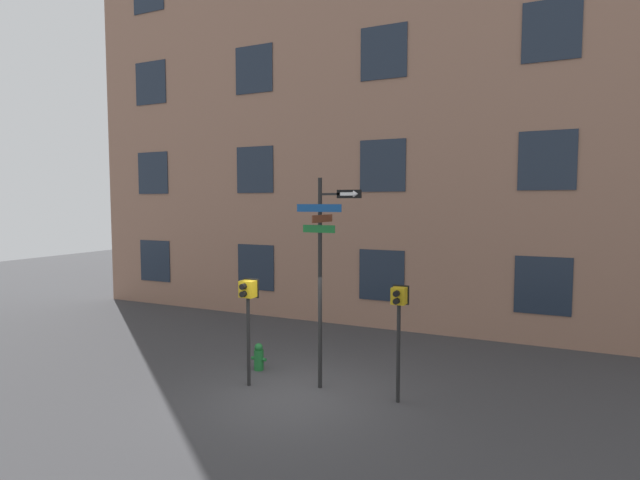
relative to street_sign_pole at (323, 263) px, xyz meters
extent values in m
plane|color=#38383A|center=(-0.44, -0.69, -2.82)|extent=(60.00, 60.00, 0.00)
cube|color=#936B56|center=(-0.44, 5.88, 4.27)|extent=(24.00, 0.60, 14.17)
cube|color=#1E2838|center=(-10.04, 5.56, -1.05)|extent=(1.52, 0.03, 1.66)
cube|color=#1E2838|center=(-5.24, 5.56, -1.05)|extent=(1.52, 0.03, 1.66)
cube|color=#1E2838|center=(-0.44, 5.56, -1.05)|extent=(1.52, 0.03, 1.66)
cube|color=#1E2838|center=(4.36, 5.56, -1.05)|extent=(1.52, 0.03, 1.66)
cube|color=#1E2838|center=(-10.04, 5.56, 2.49)|extent=(1.52, 0.03, 1.66)
cube|color=#1E2838|center=(-5.24, 5.56, 2.49)|extent=(1.52, 0.03, 1.66)
cube|color=#1E2838|center=(-0.44, 5.56, 2.49)|extent=(1.52, 0.03, 1.66)
cube|color=#1E2838|center=(4.36, 5.56, 2.49)|extent=(1.52, 0.03, 1.66)
cube|color=#1E2838|center=(-10.04, 5.56, 6.04)|extent=(1.52, 0.03, 1.66)
cube|color=#1E2838|center=(-5.24, 5.56, 6.04)|extent=(1.52, 0.03, 1.66)
cube|color=#1E2838|center=(-0.44, 5.56, 6.04)|extent=(1.52, 0.03, 1.66)
cube|color=#1E2838|center=(4.36, 5.56, 6.04)|extent=(1.52, 0.03, 1.66)
cylinder|color=black|center=(-0.07, 0.01, -0.48)|extent=(0.09, 0.09, 4.67)
cube|color=black|center=(0.27, 0.01, 1.50)|extent=(0.69, 0.05, 0.05)
cube|color=#14478C|center=(-0.07, -0.05, 1.20)|extent=(1.06, 0.02, 0.17)
cube|color=brown|center=(-0.01, 0.01, 0.97)|extent=(0.02, 1.03, 0.16)
cube|color=#196B2D|center=(-0.07, -0.05, 0.74)|extent=(0.76, 0.02, 0.17)
cube|color=black|center=(0.61, -0.01, 1.50)|extent=(0.56, 0.02, 0.18)
cube|color=white|center=(0.57, -0.02, 1.50)|extent=(0.32, 0.01, 0.07)
cone|color=white|center=(0.77, -0.02, 1.50)|extent=(0.10, 0.14, 0.14)
cylinder|color=black|center=(-1.59, -0.55, -1.81)|extent=(0.08, 0.08, 2.02)
cube|color=gold|center=(-1.59, -0.55, -0.61)|extent=(0.34, 0.26, 0.37)
cube|color=black|center=(-1.59, -0.41, -0.61)|extent=(0.40, 0.02, 0.43)
cylinder|color=black|center=(-1.59, -0.74, -0.53)|extent=(0.13, 0.12, 0.13)
cylinder|color=black|center=(-1.59, -0.74, -0.69)|extent=(0.13, 0.12, 0.13)
cylinder|color=orange|center=(-1.59, -0.69, -0.53)|extent=(0.10, 0.01, 0.10)
cylinder|color=black|center=(1.74, -0.06, -1.79)|extent=(0.08, 0.08, 2.06)
cube|color=gold|center=(1.74, -0.06, -0.59)|extent=(0.29, 0.26, 0.34)
cube|color=black|center=(1.74, 0.08, -0.59)|extent=(0.35, 0.02, 0.40)
cylinder|color=black|center=(1.74, -0.25, -0.51)|extent=(0.12, 0.12, 0.12)
cylinder|color=black|center=(1.74, -0.25, -0.66)|extent=(0.12, 0.12, 0.12)
cylinder|color=orange|center=(1.74, -0.19, -0.51)|extent=(0.10, 0.01, 0.10)
cylinder|color=#196028|center=(-1.94, 0.44, -2.57)|extent=(0.24, 0.24, 0.51)
sphere|color=#196028|center=(-1.94, 0.44, -2.25)|extent=(0.20, 0.20, 0.20)
cylinder|color=#196028|center=(-2.10, 0.44, -2.54)|extent=(0.08, 0.08, 0.08)
cylinder|color=#196028|center=(-1.78, 0.44, -2.54)|extent=(0.08, 0.08, 0.08)
camera|label=1|loc=(4.51, -9.87, 1.32)|focal=28.00mm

